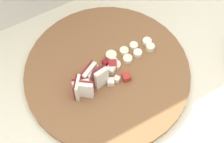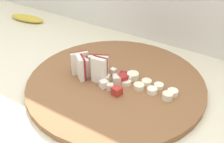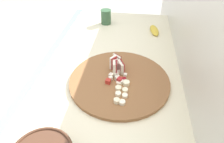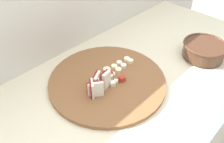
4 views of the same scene
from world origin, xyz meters
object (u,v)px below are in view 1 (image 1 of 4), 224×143
(cutting_board, at_px, (107,72))
(apple_dice_pile, at_px, (111,72))
(banana_slice_rows, at_px, (130,53))
(apple_wedge_fan, at_px, (88,81))

(cutting_board, relative_size, apple_dice_pile, 4.73)
(cutting_board, distance_m, banana_slice_rows, 0.08)
(apple_dice_pile, height_order, banana_slice_rows, apple_dice_pile)
(apple_wedge_fan, height_order, banana_slice_rows, apple_wedge_fan)
(apple_wedge_fan, height_order, apple_dice_pile, apple_wedge_fan)
(cutting_board, bearing_deg, apple_wedge_fan, -165.28)
(apple_wedge_fan, bearing_deg, apple_dice_pile, 4.26)
(apple_wedge_fan, relative_size, apple_dice_pile, 1.07)
(cutting_board, xyz_separation_m, apple_wedge_fan, (-0.06, -0.02, 0.04))
(banana_slice_rows, bearing_deg, apple_wedge_fan, -166.99)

